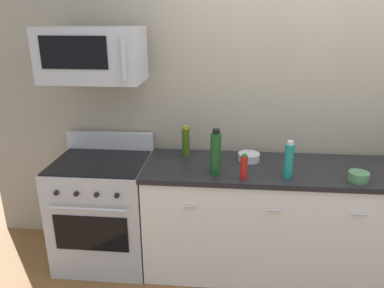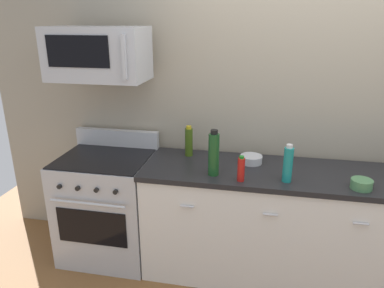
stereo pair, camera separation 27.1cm
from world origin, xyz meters
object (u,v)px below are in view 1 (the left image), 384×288
(bowl_green_glaze, at_px, (359,176))
(microwave, at_px, (93,55))
(bottle_sparkling_teal, at_px, (289,160))
(bottle_olive_oil, at_px, (186,142))
(bottle_hot_sauce_red, at_px, (244,167))
(bowl_steel_prep, at_px, (249,157))
(bottle_wine_green, at_px, (216,153))
(range_oven, at_px, (105,210))

(bowl_green_glaze, bearing_deg, microwave, 172.75)
(microwave, xyz_separation_m, bottle_sparkling_teal, (1.45, -0.23, -0.70))
(bottle_olive_oil, bearing_deg, bottle_sparkling_teal, -24.81)
(microwave, distance_m, bottle_sparkling_teal, 1.63)
(bottle_hot_sauce_red, bearing_deg, microwave, 166.13)
(bottle_hot_sauce_red, relative_size, bottle_sparkling_teal, 0.68)
(bottle_sparkling_teal, relative_size, bowl_steel_prep, 1.58)
(microwave, bearing_deg, bottle_wine_green, -12.87)
(microwave, bearing_deg, bowl_green_glaze, -7.25)
(range_oven, distance_m, bottle_wine_green, 1.13)
(range_oven, xyz_separation_m, bottle_sparkling_teal, (1.45, -0.18, 0.58))
(range_oven, distance_m, bowl_green_glaze, 2.01)
(range_oven, xyz_separation_m, bottle_olive_oil, (0.68, 0.18, 0.57))
(microwave, bearing_deg, bowl_steel_prep, 3.34)
(bottle_olive_oil, bearing_deg, bottle_wine_green, -53.61)
(bowl_green_glaze, bearing_deg, bottle_wine_green, 178.08)
(microwave, xyz_separation_m, bottle_hot_sauce_red, (1.14, -0.28, -0.74))
(bottle_sparkling_teal, bearing_deg, microwave, 171.17)
(range_oven, height_order, microwave, microwave)
(microwave, height_order, bowl_green_glaze, microwave)
(bottle_olive_oil, distance_m, bowl_steel_prep, 0.53)
(bottle_olive_oil, distance_m, bottle_sparkling_teal, 0.86)
(bottle_wine_green, height_order, bowl_steel_prep, bottle_wine_green)
(microwave, relative_size, bottle_hot_sauce_red, 3.98)
(range_oven, bearing_deg, bottle_sparkling_teal, -7.09)
(bowl_green_glaze, height_order, bowl_steel_prep, bowl_green_glaze)
(bottle_wine_green, distance_m, bottle_sparkling_teal, 0.52)
(bottle_sparkling_teal, distance_m, bowl_steel_prep, 0.41)
(bottle_sparkling_teal, xyz_separation_m, bowl_green_glaze, (0.49, -0.02, -0.10))
(bottle_olive_oil, relative_size, bottle_sparkling_teal, 0.94)
(range_oven, relative_size, bowl_steel_prep, 6.17)
(bottle_sparkling_teal, bearing_deg, bowl_steel_prep, 131.26)
(bottle_hot_sauce_red, bearing_deg, range_oven, 168.28)
(range_oven, distance_m, bowl_steel_prep, 1.29)
(bottle_olive_oil, distance_m, bottle_hot_sauce_red, 0.62)
(bottle_hot_sauce_red, bearing_deg, bottle_sparkling_teal, 9.80)
(bowl_green_glaze, bearing_deg, bottle_sparkling_teal, 177.51)
(bottle_wine_green, xyz_separation_m, bottle_hot_sauce_red, (0.20, -0.07, -0.07))
(bottle_olive_oil, bearing_deg, bowl_green_glaze, -16.74)
(range_oven, distance_m, microwave, 1.28)
(microwave, distance_m, bottle_hot_sauce_red, 1.39)
(bowl_green_glaze, relative_size, bowl_steel_prep, 0.82)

